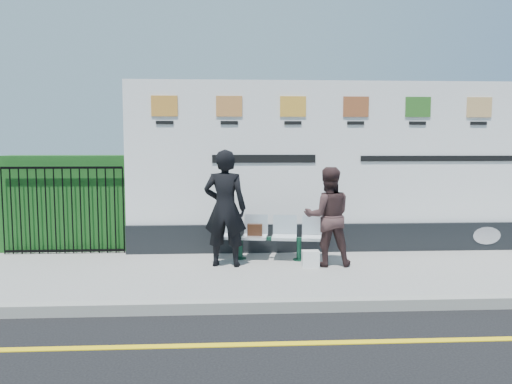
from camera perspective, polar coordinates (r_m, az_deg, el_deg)
ground at (r=5.55m, az=15.72°, el=-16.14°), size 80.00×80.00×0.00m
pavement at (r=7.82m, az=9.74°, el=-9.13°), size 14.00×3.00×0.12m
kerb at (r=6.43m, az=12.79°, el=-12.37°), size 14.00×0.18×0.14m
yellow_line at (r=5.55m, az=15.72°, el=-16.10°), size 14.00×0.10×0.01m
billboard at (r=9.02m, az=11.07°, el=1.56°), size 8.00×0.30×3.00m
hedge at (r=9.67m, az=-20.34°, el=-1.10°), size 2.35×0.70×1.70m
railing at (r=9.25m, az=-21.14°, el=-1.91°), size 2.05×0.06×1.54m
bench at (r=8.29m, az=1.55°, el=-6.37°), size 1.92×0.78×0.40m
woman_left at (r=7.76m, az=-3.56°, el=-1.86°), size 0.73×0.54×1.82m
woman_right at (r=7.90m, az=8.22°, el=-2.78°), size 0.76×0.60×1.55m
handbag_brown at (r=8.25m, az=-0.13°, el=-4.33°), size 0.26×0.13×0.19m
carrier_bag_white at (r=7.83m, az=6.25°, el=-7.62°), size 0.26×0.16×0.26m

